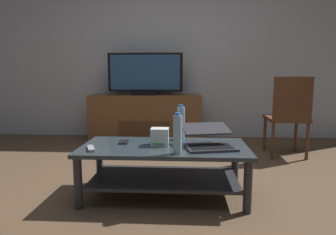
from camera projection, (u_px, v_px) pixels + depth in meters
The scene contains 12 objects.
ground_plane at pixel (164, 196), 2.37m from camera, with size 7.68×7.68×0.00m, color brown.
back_wall at pixel (175, 45), 4.50m from camera, with size 6.40×0.12×2.80m, color silver.
coffee_table at pixel (164, 161), 2.34m from camera, with size 1.29×0.63×0.41m.
media_cabinet at pixel (146, 117), 4.36m from camera, with size 1.60×0.48×0.66m.
television at pixel (145, 75), 4.25m from camera, with size 1.07×0.20×0.60m.
dining_chair at pixel (289, 113), 3.41m from camera, with size 0.45×0.45×0.93m.
laptop at pixel (209, 140), 2.26m from camera, with size 0.43×0.44×0.16m.
router_box at pixel (160, 137), 2.33m from camera, with size 0.14×0.12×0.14m.
water_bottle_near at pixel (178, 134), 2.06m from camera, with size 0.06×0.06×0.29m.
water_bottle_far at pixel (181, 123), 2.53m from camera, with size 0.07×0.07×0.30m.
cell_phone at pixel (124, 142), 2.42m from camera, with size 0.07×0.14×0.01m, color black.
tv_remote at pixel (91, 149), 2.19m from camera, with size 0.04×0.16×0.02m, color #99999E.
Camera 1 is at (0.16, -2.25, 0.96)m, focal length 31.76 mm.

